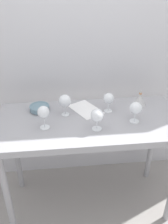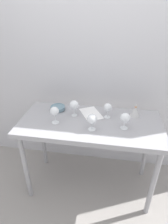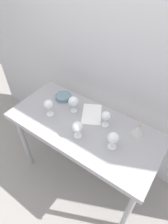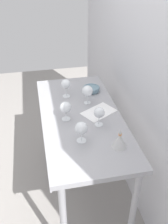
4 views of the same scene
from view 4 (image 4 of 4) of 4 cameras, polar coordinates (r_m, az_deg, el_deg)
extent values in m
plane|color=gray|center=(2.74, -0.42, -16.45)|extent=(6.00, 6.00, 0.00)
cube|color=silver|center=(2.08, 13.00, 10.06)|extent=(3.80, 0.04, 2.60)
cube|color=#9B9BA1|center=(2.14, -0.51, -1.12)|extent=(1.40, 0.64, 0.04)
cube|color=#9B9BA1|center=(2.12, -9.19, -2.23)|extent=(1.40, 0.01, 0.05)
cylinder|color=#9B9BA1|center=(2.90, -8.01, -2.00)|extent=(0.05, 0.05, 0.86)
cylinder|color=#9B9BA1|center=(1.99, -4.50, -23.40)|extent=(0.05, 0.05, 0.86)
cylinder|color=#9B9BA1|center=(2.96, 2.04, -0.83)|extent=(0.05, 0.05, 0.86)
cylinder|color=#9B9BA1|center=(2.08, 10.82, -20.64)|extent=(0.05, 0.05, 0.86)
cylinder|color=white|center=(2.03, 3.28, -2.75)|extent=(0.07, 0.07, 0.00)
cylinder|color=white|center=(2.00, 3.32, -1.85)|extent=(0.01, 0.01, 0.07)
sphere|color=white|center=(1.96, 3.38, -0.13)|extent=(0.08, 0.08, 0.08)
cylinder|color=maroon|center=(1.97, 3.37, -0.48)|extent=(0.06, 0.06, 0.02)
cylinder|color=white|center=(2.40, -3.92, 3.53)|extent=(0.07, 0.07, 0.00)
cylinder|color=white|center=(2.38, -3.97, 4.49)|extent=(0.01, 0.01, 0.09)
sphere|color=white|center=(2.34, -4.04, 6.22)|extent=(0.09, 0.09, 0.09)
cylinder|color=maroon|center=(2.35, -4.03, 5.89)|extent=(0.06, 0.06, 0.02)
cylinder|color=white|center=(2.30, 0.74, 2.08)|extent=(0.06, 0.06, 0.00)
cylinder|color=white|center=(2.27, 0.75, 2.94)|extent=(0.01, 0.01, 0.08)
sphere|color=white|center=(2.24, 0.77, 4.68)|extent=(0.10, 0.10, 0.10)
cylinder|color=maroon|center=(2.24, 0.76, 4.30)|extent=(0.07, 0.07, 0.03)
cylinder|color=white|center=(1.87, -0.58, -6.32)|extent=(0.07, 0.07, 0.00)
cylinder|color=white|center=(1.84, -0.59, -5.42)|extent=(0.01, 0.01, 0.07)
sphere|color=white|center=(1.80, -0.60, -3.59)|extent=(0.09, 0.09, 0.09)
cylinder|color=maroon|center=(1.81, -0.60, -3.99)|extent=(0.06, 0.06, 0.02)
cylinder|color=white|center=(2.09, -3.98, -1.52)|extent=(0.07, 0.07, 0.00)
cylinder|color=white|center=(2.07, -4.02, -0.68)|extent=(0.01, 0.01, 0.07)
sphere|color=white|center=(2.03, -4.10, 1.05)|extent=(0.09, 0.09, 0.09)
cylinder|color=maroon|center=(2.04, -4.08, 0.67)|extent=(0.06, 0.06, 0.02)
cube|color=white|center=(2.17, 3.28, 0.01)|extent=(0.29, 0.33, 0.00)
cylinder|color=#4C4C4C|center=(2.48, 1.64, 4.67)|extent=(0.13, 0.13, 0.01)
cylinder|color=slate|center=(2.47, 1.65, 5.08)|extent=(0.15, 0.15, 0.03)
torus|color=slate|center=(2.46, 1.65, 5.43)|extent=(0.16, 0.16, 0.01)
cone|color=silver|center=(1.81, 7.84, -6.31)|extent=(0.11, 0.11, 0.10)
cylinder|color=#C17F4C|center=(1.77, 7.98, -4.92)|extent=(0.02, 0.02, 0.01)
cone|color=silver|center=(1.76, 8.04, -4.31)|extent=(0.02, 0.02, 0.04)
camera|label=1|loc=(2.32, -47.09, 18.68)|focal=39.96mm
camera|label=2|loc=(1.97, -52.48, 15.72)|focal=30.30mm
camera|label=3|loc=(1.23, -47.09, 27.93)|focal=30.43mm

